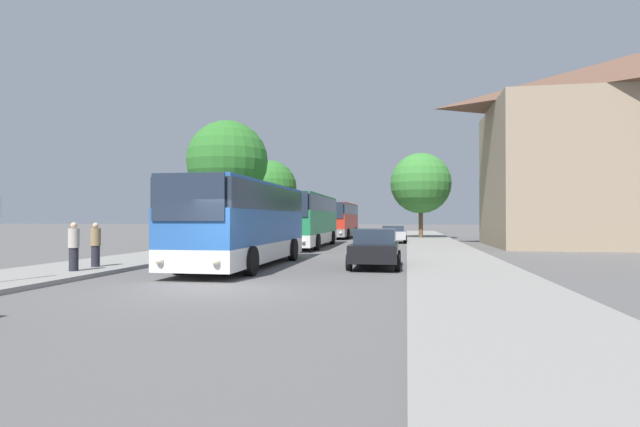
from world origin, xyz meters
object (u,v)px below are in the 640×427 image
(pedestrian_waiting_near, at_px, (96,245))
(tree_right_near, at_px, (421,183))
(bus_rear, at_px, (340,220))
(pedestrian_waiting_far, at_px, (74,246))
(bus_front, at_px, (244,222))
(parked_car_right_near, at_px, (375,248))
(tree_left_far, at_px, (227,161))
(tree_left_near, at_px, (270,187))
(parked_car_right_far, at_px, (393,234))
(bus_middle, at_px, (307,220))

(pedestrian_waiting_near, relative_size, tree_right_near, 0.21)
(bus_rear, distance_m, pedestrian_waiting_far, 33.78)
(bus_front, relative_size, parked_car_right_near, 2.54)
(bus_front, height_order, tree_left_far, tree_left_far)
(tree_left_near, distance_m, tree_left_far, 14.42)
(pedestrian_waiting_near, xyz_separation_m, pedestrian_waiting_far, (0.19, -1.48, 0.01))
(parked_car_right_far, xyz_separation_m, pedestrian_waiting_near, (-10.25, -23.32, 0.25))
(bus_front, distance_m, tree_left_far, 15.06)
(bus_middle, relative_size, parked_car_right_far, 2.90)
(bus_middle, height_order, pedestrian_waiting_near, bus_middle)
(bus_middle, xyz_separation_m, tree_left_near, (-6.44, 13.74, 3.11))
(bus_front, bearing_deg, tree_left_far, 113.28)
(parked_car_right_far, xyz_separation_m, tree_right_near, (2.37, 7.50, 4.50))
(parked_car_right_near, height_order, tree_right_near, tree_right_near)
(bus_rear, height_order, parked_car_right_near, bus_rear)
(parked_car_right_near, height_order, pedestrian_waiting_near, pedestrian_waiting_near)
(pedestrian_waiting_far, bearing_deg, parked_car_right_far, -151.23)
(bus_rear, distance_m, pedestrian_waiting_near, 32.35)
(bus_front, xyz_separation_m, parked_car_right_far, (5.38, 20.84, -1.06))
(parked_car_right_near, bearing_deg, tree_right_near, -95.29)
(parked_car_right_near, bearing_deg, bus_middle, -68.07)
(bus_rear, relative_size, tree_right_near, 1.34)
(bus_front, xyz_separation_m, tree_right_near, (7.75, 28.33, 3.45))
(bus_front, bearing_deg, parked_car_right_near, 5.46)
(bus_middle, bearing_deg, pedestrian_waiting_far, -104.93)
(bus_rear, bearing_deg, pedestrian_waiting_near, -97.71)
(bus_middle, height_order, pedestrian_waiting_far, bus_middle)
(tree_left_near, relative_size, tree_right_near, 0.94)
(bus_front, distance_m, parked_car_right_far, 21.55)
(bus_front, distance_m, bus_rear, 29.49)
(bus_rear, height_order, parked_car_right_far, bus_rear)
(pedestrian_waiting_far, bearing_deg, parked_car_right_near, 164.99)
(bus_middle, xyz_separation_m, parked_car_right_near, (5.46, -13.48, -1.07))
(bus_front, relative_size, tree_left_far, 1.23)
(bus_front, bearing_deg, tree_left_near, 103.80)
(bus_rear, bearing_deg, tree_left_near, -164.01)
(bus_middle, height_order, bus_rear, bus_middle)
(pedestrian_waiting_far, bearing_deg, bus_middle, -143.09)
(pedestrian_waiting_far, relative_size, tree_right_near, 0.21)
(bus_rear, xyz_separation_m, tree_left_far, (-5.62, -16.15, 4.05))
(tree_left_near, relative_size, tree_left_far, 0.87)
(bus_front, distance_m, tree_right_near, 29.57)
(bus_front, xyz_separation_m, tree_left_near, (-6.67, 27.70, 3.19))
(bus_rear, xyz_separation_m, tree_left_near, (-6.63, -1.79, 3.15))
(bus_rear, bearing_deg, bus_middle, -89.83)
(bus_middle, height_order, parked_car_right_far, bus_middle)
(bus_front, relative_size, tree_left_near, 1.41)
(parked_car_right_near, xyz_separation_m, parked_car_right_far, (0.15, 20.36, -0.07))
(parked_car_right_near, xyz_separation_m, tree_left_far, (-10.89, 12.86, 5.07))
(tree_left_near, bearing_deg, pedestrian_waiting_far, -86.41)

